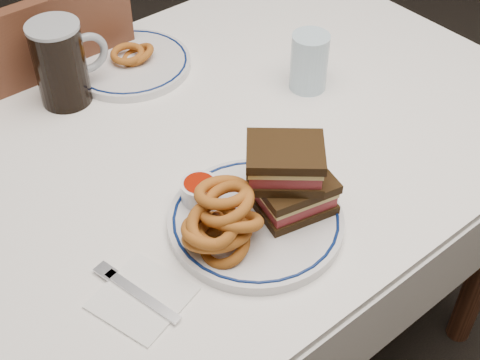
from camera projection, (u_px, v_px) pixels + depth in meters
floor at (220, 359)px, 1.73m from camera, size 6.00×7.00×0.00m
dining_table at (214, 177)px, 1.28m from camera, size 1.27×0.87×0.75m
chair_far at (42, 145)px, 1.58m from camera, size 0.43×0.43×0.91m
main_plate at (256, 221)px, 1.04m from camera, size 0.28×0.28×0.02m
reuben_sandwich at (289, 178)px, 1.02m from camera, size 0.15×0.14×0.12m
onion_rings_main at (221, 223)px, 0.97m from camera, size 0.13×0.12×0.12m
ketchup_ramekin at (200, 190)px, 1.05m from camera, size 0.06×0.06×0.04m
beer_mug at (62, 63)px, 1.24m from camera, size 0.15×0.10×0.16m
water_glass at (309, 62)px, 1.28m from camera, size 0.07×0.07×0.12m
far_plate at (130, 63)px, 1.37m from camera, size 0.25×0.25×0.02m
onion_rings_far at (133, 54)px, 1.36m from camera, size 0.10×0.08×0.06m
napkin_fork at (141, 296)px, 0.95m from camera, size 0.15×0.16×0.01m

